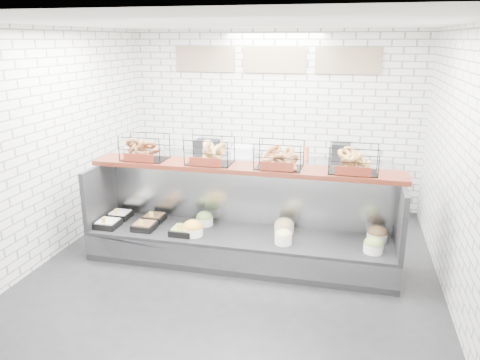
# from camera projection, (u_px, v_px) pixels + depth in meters

# --- Properties ---
(ground) EXTENTS (5.50, 5.50, 0.00)m
(ground) POSITION_uv_depth(u_px,v_px,m) (234.00, 271.00, 5.95)
(ground) COLOR black
(ground) RESTS_ON ground
(room_shell) EXTENTS (5.02, 5.51, 3.01)m
(room_shell) POSITION_uv_depth(u_px,v_px,m) (245.00, 103.00, 5.91)
(room_shell) COLOR silver
(room_shell) RESTS_ON ground
(display_case) EXTENTS (4.00, 0.90, 1.20)m
(display_case) POSITION_uv_depth(u_px,v_px,m) (240.00, 237.00, 6.17)
(display_case) COLOR black
(display_case) RESTS_ON ground
(bagel_shelf) EXTENTS (4.10, 0.50, 0.40)m
(bagel_shelf) POSITION_uv_depth(u_px,v_px,m) (244.00, 157.00, 6.03)
(bagel_shelf) COLOR #42160E
(bagel_shelf) RESTS_ON display_case
(prep_counter) EXTENTS (4.00, 0.60, 1.20)m
(prep_counter) POSITION_uv_depth(u_px,v_px,m) (269.00, 182.00, 8.07)
(prep_counter) COLOR #93969B
(prep_counter) RESTS_ON ground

